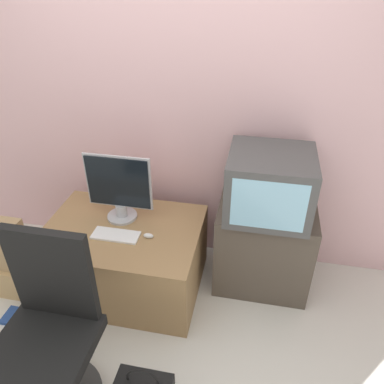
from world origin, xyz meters
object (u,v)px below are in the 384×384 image
Objects in this scene: keyboard at (116,235)px; crt_tv at (269,185)px; main_monitor at (119,188)px; book at (20,317)px; office_chair at (49,337)px; mouse at (148,236)px; cardboard_box_lower at (16,274)px.

crt_tv reaches higher than keyboard.
main_monitor is 1.02m from crt_tv.
main_monitor is at bearing 45.87° from book.
office_chair is 4.39× the size of book.
book is (-1.60, -0.68, -0.87)m from crt_tv.
office_chair is (-0.08, -0.78, -0.07)m from keyboard.
keyboard is 0.59× the size of crt_tv.
mouse is 0.07× the size of office_chair.
book is (-0.54, 0.39, -0.45)m from office_chair.
mouse is 1.08m from book.
mouse is 0.87m from crt_tv.
keyboard reaches higher than book.
mouse is 0.25× the size of cardboard_box_lower.
mouse is at bearing 69.44° from office_chair.
crt_tv reaches higher than office_chair.
office_chair is 3.85× the size of cardboard_box_lower.
book is (-0.61, -0.38, -0.52)m from keyboard.
cardboard_box_lower is at bearing -156.73° from main_monitor.
cardboard_box_lower is (-1.02, -0.13, -0.42)m from mouse.
crt_tv is at bearing 12.77° from cardboard_box_lower.
crt_tv is at bearing 4.27° from main_monitor.
cardboard_box_lower reaches higher than book.
crt_tv is (1.02, 0.08, 0.11)m from main_monitor.
cardboard_box_lower is (-1.77, -0.40, -0.76)m from crt_tv.
book is (0.18, -0.27, -0.11)m from cardboard_box_lower.
crt_tv is at bearing 19.46° from mouse.
keyboard is 1.18× the size of cardboard_box_lower.
cardboard_box_lower is (-0.79, -0.11, -0.41)m from keyboard.
main_monitor is at bearing -175.73° from crt_tv.
mouse reaches higher than book.
book is at bearing -134.13° from main_monitor.
mouse is (0.22, 0.02, 0.01)m from keyboard.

